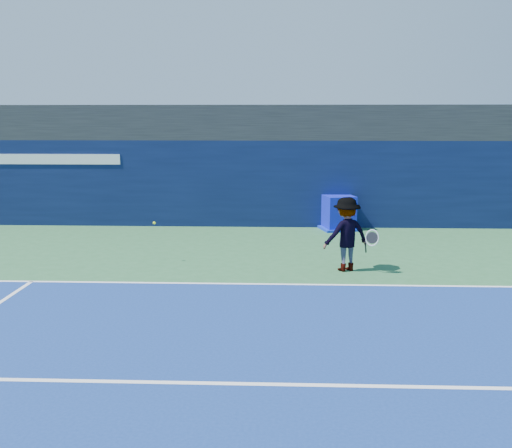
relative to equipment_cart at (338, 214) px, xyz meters
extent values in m
plane|color=#2B6036|center=(-2.80, -9.74, -0.53)|extent=(80.00, 80.00, 0.00)
cube|color=white|center=(-2.80, -6.74, -0.52)|extent=(24.00, 0.10, 0.01)
cube|color=white|center=(-2.80, -11.74, -0.52)|extent=(24.00, 0.10, 0.01)
cube|color=black|center=(-2.80, 1.76, 3.07)|extent=(36.00, 3.00, 1.20)
cube|color=#0A1438|center=(-2.80, 0.76, 0.97)|extent=(36.00, 1.00, 3.00)
cube|color=white|center=(-9.80, 0.25, 1.82)|extent=(4.50, 0.04, 0.35)
cube|color=#0C13B4|center=(0.00, 0.00, 0.05)|extent=(1.18, 1.18, 1.16)
cube|color=#0C23AF|center=(0.00, 0.00, -0.49)|extent=(1.48, 1.48, 0.08)
imported|color=white|center=(-0.38, -5.42, 0.39)|extent=(1.36, 1.09, 1.85)
cylinder|color=black|center=(0.07, -5.67, 0.12)|extent=(0.09, 0.16, 0.29)
torus|color=silver|center=(0.21, -5.72, 0.37)|extent=(0.34, 0.19, 0.33)
cylinder|color=black|center=(0.21, -5.72, 0.37)|extent=(0.28, 0.15, 0.28)
sphere|color=#D4F41B|center=(-5.30, -4.81, 0.53)|extent=(0.07, 0.07, 0.07)
camera|label=1|loc=(-2.08, -19.32, 3.22)|focal=40.00mm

